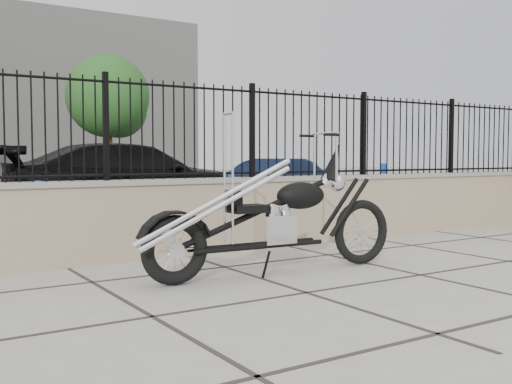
{
  "coord_description": "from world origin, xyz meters",
  "views": [
    {
      "loc": [
        -3.29,
        -4.27,
        1.25
      ],
      "look_at": [
        0.21,
        1.18,
        0.85
      ],
      "focal_mm": 42.0,
      "sensor_mm": 36.0,
      "label": 1
    }
  ],
  "objects": [
    {
      "name": "ground_plane",
      "position": [
        0.0,
        0.0,
        0.0
      ],
      "size": [
        90.0,
        90.0,
        0.0
      ],
      "primitive_type": "plane",
      "color": "#99968E",
      "rests_on": "ground"
    },
    {
      "name": "parking_lot",
      "position": [
        0.0,
        12.5,
        0.0
      ],
      "size": [
        30.0,
        30.0,
        0.0
      ],
      "primitive_type": "plane",
      "color": "black",
      "rests_on": "ground"
    },
    {
      "name": "retaining_wall",
      "position": [
        0.0,
        2.5,
        0.48
      ],
      "size": [
        14.0,
        0.36,
        0.96
      ],
      "primitive_type": "cube",
      "color": "gray",
      "rests_on": "ground_plane"
    },
    {
      "name": "iron_fence",
      "position": [
        0.0,
        2.5,
        1.56
      ],
      "size": [
        14.0,
        0.08,
        1.2
      ],
      "primitive_type": "cube",
      "color": "black",
      "rests_on": "retaining_wall"
    },
    {
      "name": "chopper_motorcycle",
      "position": [
        0.21,
        0.88,
        0.85
      ],
      "size": [
        2.87,
        0.68,
        1.71
      ],
      "primitive_type": null,
      "rotation": [
        0.0,
        0.0,
        -0.06
      ],
      "color": "black",
      "rests_on": "ground_plane"
    },
    {
      "name": "car_black",
      "position": [
        1.2,
        7.32,
        0.75
      ],
      "size": [
        5.2,
        2.23,
        1.49
      ],
      "primitive_type": "imported",
      "rotation": [
        0.0,
        0.0,
        1.54
      ],
      "color": "black",
      "rests_on": "parking_lot"
    },
    {
      "name": "car_blue",
      "position": [
        5.38,
        7.79,
        0.59
      ],
      "size": [
        3.79,
        2.27,
        1.18
      ],
      "primitive_type": "imported",
      "rotation": [
        0.0,
        0.0,
        1.88
      ],
      "color": "black",
      "rests_on": "parking_lot"
    },
    {
      "name": "bollard_a",
      "position": [
        -1.18,
        5.11,
        0.44
      ],
      "size": [
        0.14,
        0.14,
        0.87
      ],
      "primitive_type": "cylinder",
      "rotation": [
        0.0,
        0.0,
        -0.38
      ],
      "color": "#0D34CA",
      "rests_on": "ground_plane"
    },
    {
      "name": "bollard_b",
      "position": [
        1.92,
        4.64,
        0.47
      ],
      "size": [
        0.15,
        0.15,
        0.94
      ],
      "primitive_type": "cylinder",
      "rotation": [
        0.0,
        0.0,
        -0.38
      ],
      "color": "blue",
      "rests_on": "ground_plane"
    },
    {
      "name": "bollard_c",
      "position": [
        5.55,
        4.66,
        0.55
      ],
      "size": [
        0.15,
        0.15,
        1.09
      ],
      "primitive_type": "cylinder",
      "rotation": [
        0.0,
        0.0,
        0.15
      ],
      "color": "#0E30D3",
      "rests_on": "ground_plane"
    },
    {
      "name": "tree_right",
      "position": [
        3.99,
        16.98,
        3.54
      ],
      "size": [
        2.99,
        2.99,
        5.05
      ],
      "rotation": [
        0.0,
        0.0,
        0.34
      ],
      "color": "#382619",
      "rests_on": "ground_plane"
    }
  ]
}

